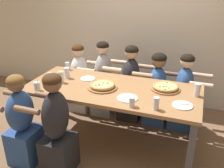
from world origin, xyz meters
TOP-DOWN VIEW (x-y plane):
  - ground_plane at (0.00, 0.00)m, footprint 18.00×18.00m
  - restaurant_back_panel at (0.00, 1.42)m, footprint 10.00×0.06m
  - dining_table at (0.00, 0.00)m, footprint 2.08×0.91m
  - pizza_board_main at (-0.11, -0.04)m, footprint 0.36×0.36m
  - pizza_board_second at (0.61, 0.17)m, footprint 0.35×0.35m
  - empty_plate_a at (0.26, -0.21)m, footprint 0.23×0.23m
  - empty_plate_b at (0.84, -0.18)m, footprint 0.21×0.21m
  - empty_plate_c at (-0.39, 0.15)m, footprint 0.19×0.19m
  - cocktail_glass_blue at (-0.80, -0.37)m, footprint 0.07×0.07m
  - drinking_glass_a at (0.96, 0.11)m, footprint 0.07×0.07m
  - drinking_glass_b at (-0.79, -0.10)m, footprint 0.06×0.06m
  - drinking_glass_c at (0.35, -0.37)m, footprint 0.06×0.06m
  - drinking_glass_d at (0.59, -0.35)m, footprint 0.06×0.06m
  - drinking_glass_e at (-0.66, -0.06)m, footprint 0.07×0.07m
  - drinking_glass_f at (-0.66, 0.09)m, footprint 0.07×0.07m
  - drinking_glass_g at (-0.82, 0.38)m, footprint 0.06×0.06m
  - diner_near_midleft at (-0.38, -0.68)m, footprint 0.51×0.40m
  - diner_far_left at (-0.79, 0.68)m, footprint 0.51×0.40m
  - diner_far_right at (0.80, 0.68)m, footprint 0.51×0.40m
  - diner_far_midleft at (-0.38, 0.68)m, footprint 0.51×0.40m
  - diner_far_midright at (0.43, 0.68)m, footprint 0.51×0.40m
  - diner_near_left at (-0.82, -0.68)m, footprint 0.51×0.40m
  - diner_far_center at (0.05, 0.68)m, footprint 0.51×0.40m

SIDE VIEW (x-z plane):
  - ground_plane at x=0.00m, z-range 0.00..0.00m
  - diner_far_left at x=-0.79m, z-range -0.05..1.03m
  - diner_near_left at x=-0.82m, z-range -0.05..1.03m
  - diner_far_right at x=0.80m, z-range -0.05..1.04m
  - diner_far_midright at x=0.43m, z-range -0.04..1.03m
  - diner_far_center at x=0.05m, z-range -0.05..1.09m
  - diner_far_midleft at x=-0.38m, z-range -0.05..1.10m
  - diner_near_midleft at x=-0.38m, z-range -0.05..1.11m
  - dining_table at x=0.00m, z-range 0.31..1.08m
  - empty_plate_a at x=0.26m, z-range 0.77..0.79m
  - empty_plate_b at x=0.84m, z-range 0.77..0.79m
  - empty_plate_c at x=-0.39m, z-range 0.77..0.79m
  - pizza_board_second at x=0.61m, z-range 0.78..0.83m
  - pizza_board_main at x=-0.11m, z-range 0.78..0.84m
  - drinking_glass_c at x=0.35m, z-range 0.77..0.88m
  - cocktail_glass_blue at x=-0.80m, z-range 0.76..0.89m
  - drinking_glass_g at x=-0.82m, z-range 0.77..0.88m
  - drinking_glass_b at x=-0.79m, z-range 0.77..0.89m
  - drinking_glass_d at x=0.59m, z-range 0.77..0.90m
  - drinking_glass_f at x=-0.66m, z-range 0.77..0.91m
  - drinking_glass_e at x=-0.66m, z-range 0.77..0.91m
  - drinking_glass_a at x=0.96m, z-range 0.76..0.91m
  - restaurant_back_panel at x=0.00m, z-range 0.00..3.20m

